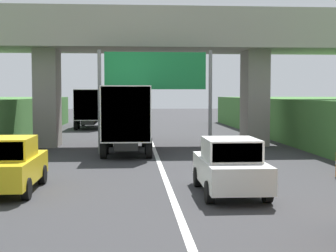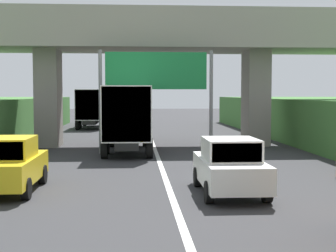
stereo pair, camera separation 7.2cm
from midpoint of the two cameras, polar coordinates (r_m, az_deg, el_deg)
lane_centre_stripe at (r=23.57m, az=-1.32°, el=-3.71°), size 0.20×85.77×0.01m
overpass_bridge at (r=29.22m, az=-1.88°, el=9.28°), size 40.00×4.80×7.79m
overhead_highway_sign at (r=25.42m, az=-1.55°, el=5.64°), size 5.88×0.18×5.29m
truck_green at (r=44.58m, az=-8.96°, el=2.25°), size 2.44×7.30×3.44m
truck_red at (r=25.59m, az=-4.87°, el=1.21°), size 2.44×7.30×3.44m
car_white at (r=15.17m, az=7.04°, el=-4.64°), size 1.86×4.10×1.72m
car_yellow at (r=16.20m, az=-18.14°, el=-4.26°), size 1.86×4.10×1.72m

